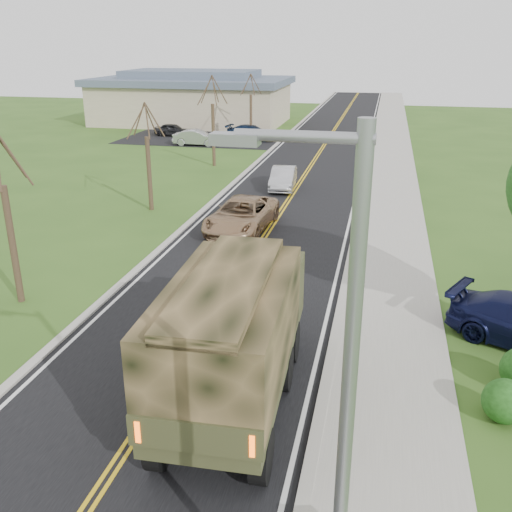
% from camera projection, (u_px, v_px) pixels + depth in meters
% --- Properties ---
extents(road, '(8.00, 120.00, 0.01)m').
position_uv_depth(road, '(318.00, 155.00, 46.21)').
color(road, black).
rests_on(road, ground).
extents(curb_right, '(0.30, 120.00, 0.12)m').
position_uv_depth(curb_right, '(370.00, 156.00, 45.34)').
color(curb_right, '#9E998E').
rests_on(curb_right, ground).
extents(sidewalk_right, '(3.20, 120.00, 0.10)m').
position_uv_depth(sidewalk_right, '(393.00, 157.00, 44.99)').
color(sidewalk_right, '#9E998E').
rests_on(sidewalk_right, ground).
extents(curb_left, '(0.30, 120.00, 0.10)m').
position_uv_depth(curb_left, '(268.00, 152.00, 47.05)').
color(curb_left, '#9E998E').
rests_on(curb_left, ground).
extents(street_light, '(1.65, 0.22, 8.00)m').
position_uv_depth(street_light, '(338.00, 427.00, 6.69)').
color(street_light, gray).
rests_on(street_light, ground).
extents(bare_tree_a, '(1.93, 2.26, 6.08)m').
position_uv_depth(bare_tree_a, '(10.00, 231.00, 19.35)').
color(bare_tree_a, '#38281C').
rests_on(bare_tree_a, ground).
extents(bare_tree_b, '(1.83, 2.14, 5.73)m').
position_uv_depth(bare_tree_b, '(149.00, 165.00, 30.35)').
color(bare_tree_b, '#38281C').
rests_on(bare_tree_b, ground).
extents(bare_tree_c, '(2.04, 2.39, 6.42)m').
position_uv_depth(bare_tree_c, '(213.00, 128.00, 41.19)').
color(bare_tree_c, '#38281C').
rests_on(bare_tree_c, ground).
extents(bare_tree_d, '(1.88, 2.20, 5.91)m').
position_uv_depth(bare_tree_d, '(251.00, 112.00, 52.22)').
color(bare_tree_d, '#38281C').
rests_on(bare_tree_d, ground).
extents(commercial_building, '(25.50, 21.50, 5.65)m').
position_uv_depth(commercial_building, '(192.00, 98.00, 63.11)').
color(commercial_building, tan).
rests_on(commercial_building, ground).
extents(military_truck, '(2.88, 7.63, 3.76)m').
position_uv_depth(military_truck, '(235.00, 328.00, 13.83)').
color(military_truck, black).
rests_on(military_truck, ground).
extents(suv_champagne, '(2.96, 5.73, 1.54)m').
position_uv_depth(suv_champagne, '(242.00, 215.00, 27.56)').
color(suv_champagne, '#A07D5A').
rests_on(suv_champagne, ground).
extents(sedan_silver, '(1.71, 4.15, 1.34)m').
position_uv_depth(sedan_silver, '(283.00, 178.00, 35.38)').
color(sedan_silver, '#B7B7BC').
rests_on(sedan_silver, ground).
extents(lot_car_dark, '(3.54, 1.44, 1.20)m').
position_uv_depth(lot_car_dark, '(173.00, 130.00, 54.96)').
color(lot_car_dark, black).
rests_on(lot_car_dark, ground).
extents(lot_car_silver, '(4.21, 1.62, 1.37)m').
position_uv_depth(lot_car_silver, '(197.00, 138.00, 50.04)').
color(lot_car_silver, '#A3A3A7').
rests_on(lot_car_silver, ground).
extents(lot_car_navy, '(4.85, 2.31, 1.36)m').
position_uv_depth(lot_car_navy, '(252.00, 133.00, 52.71)').
color(lot_car_navy, '#0F1D37').
rests_on(lot_car_navy, ground).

